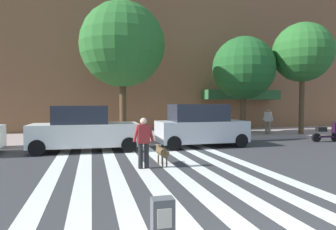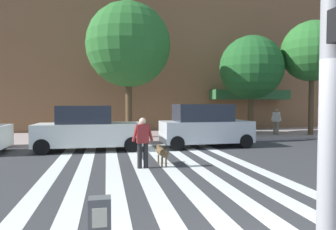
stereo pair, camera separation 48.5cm
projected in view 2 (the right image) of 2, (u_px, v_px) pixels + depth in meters
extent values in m
plane|color=#353538|center=(173.00, 171.00, 9.12)|extent=(160.00, 160.00, 0.00)
cube|color=#A7928F|center=(140.00, 136.00, 18.04)|extent=(80.00, 6.00, 0.15)
cube|color=silver|center=(49.00, 177.00, 8.37)|extent=(0.45, 11.66, 0.01)
cube|color=silver|center=(82.00, 175.00, 8.56)|extent=(0.45, 11.66, 0.01)
cube|color=silver|center=(113.00, 174.00, 8.74)|extent=(0.45, 11.66, 0.01)
cube|color=silver|center=(143.00, 172.00, 8.93)|extent=(0.45, 11.66, 0.01)
cube|color=silver|center=(172.00, 171.00, 9.11)|extent=(0.45, 11.66, 0.01)
cube|color=silver|center=(200.00, 169.00, 9.30)|extent=(0.45, 11.66, 0.01)
cube|color=silver|center=(226.00, 168.00, 9.48)|extent=(0.45, 11.66, 0.01)
cube|color=silver|center=(252.00, 167.00, 9.67)|extent=(0.45, 11.66, 0.01)
cube|color=#2C6033|center=(249.00, 95.00, 22.04)|extent=(5.93, 1.60, 0.70)
cube|color=#515456|center=(100.00, 218.00, 1.85)|extent=(0.14, 0.10, 0.26)
cube|color=beige|center=(100.00, 218.00, 1.80)|extent=(0.09, 0.01, 0.12)
cylinder|color=black|center=(2.00, 143.00, 13.18)|extent=(0.67, 0.24, 0.66)
cube|color=silver|center=(90.00, 134.00, 13.06)|extent=(4.64, 1.96, 0.96)
cube|color=#232833|center=(85.00, 115.00, 12.99)|extent=(2.33, 1.68, 0.79)
cylinder|color=black|center=(130.00, 140.00, 14.24)|extent=(0.66, 0.23, 0.66)
cylinder|color=black|center=(132.00, 145.00, 12.58)|extent=(0.66, 0.23, 0.66)
cylinder|color=black|center=(51.00, 142.00, 13.57)|extent=(0.66, 0.23, 0.66)
cylinder|color=black|center=(42.00, 147.00, 11.90)|extent=(0.66, 0.23, 0.66)
cube|color=#BABEC2|center=(206.00, 131.00, 14.18)|extent=(4.33, 1.93, 1.00)
cube|color=#232833|center=(203.00, 113.00, 14.11)|extent=(2.68, 1.68, 0.82)
cylinder|color=black|center=(230.00, 137.00, 15.40)|extent=(0.66, 0.23, 0.66)
cylinder|color=black|center=(246.00, 141.00, 13.74)|extent=(0.66, 0.23, 0.66)
cylinder|color=black|center=(168.00, 139.00, 14.65)|extent=(0.66, 0.23, 0.66)
cylinder|color=black|center=(177.00, 143.00, 13.00)|extent=(0.66, 0.23, 0.66)
cylinder|color=black|center=(325.00, 138.00, 15.53)|extent=(0.49, 0.19, 0.48)
cube|color=black|center=(335.00, 137.00, 15.57)|extent=(0.83, 0.41, 0.08)
cube|color=black|center=(330.00, 130.00, 15.53)|extent=(0.55, 0.36, 0.24)
cylinder|color=#4C3823|center=(129.00, 103.00, 16.81)|extent=(0.38, 0.38, 3.96)
sphere|color=#286628|center=(129.00, 45.00, 16.68)|extent=(4.80, 4.80, 4.80)
cylinder|color=#4C3823|center=(251.00, 110.00, 18.53)|extent=(0.37, 0.37, 3.11)
sphere|color=#1E5623|center=(251.00, 68.00, 18.43)|extent=(3.99, 3.99, 3.99)
cylinder|color=#4C3823|center=(311.00, 101.00, 18.18)|extent=(0.31, 0.31, 4.15)
sphere|color=#286628|center=(312.00, 51.00, 18.05)|extent=(3.71, 3.71, 3.71)
cylinder|color=black|center=(140.00, 156.00, 9.45)|extent=(0.16, 0.16, 0.82)
cylinder|color=black|center=(146.00, 155.00, 9.51)|extent=(0.16, 0.16, 0.82)
cube|color=maroon|center=(143.00, 134.00, 9.45)|extent=(0.39, 0.26, 0.60)
cylinder|color=maroon|center=(135.00, 133.00, 9.39)|extent=(0.23, 0.10, 0.57)
cylinder|color=maroon|center=(150.00, 133.00, 9.51)|extent=(0.23, 0.10, 0.57)
sphere|color=beige|center=(143.00, 121.00, 9.44)|extent=(0.23, 0.23, 0.22)
cylinder|color=brown|center=(162.00, 152.00, 9.94)|extent=(0.30, 0.76, 0.26)
sphere|color=brown|center=(159.00, 147.00, 10.38)|extent=(0.21, 0.21, 0.20)
cylinder|color=brown|center=(166.00, 153.00, 9.48)|extent=(0.05, 0.24, 0.16)
cylinder|color=brown|center=(158.00, 159.00, 10.19)|extent=(0.06, 0.06, 0.32)
cylinder|color=brown|center=(162.00, 159.00, 10.23)|extent=(0.06, 0.06, 0.32)
cylinder|color=brown|center=(162.00, 162.00, 9.68)|extent=(0.06, 0.06, 0.32)
cylinder|color=brown|center=(166.00, 162.00, 9.72)|extent=(0.06, 0.06, 0.32)
cylinder|color=#6B6051|center=(275.00, 128.00, 18.24)|extent=(0.20, 0.20, 0.82)
cylinder|color=#6B6051|center=(277.00, 128.00, 18.09)|extent=(0.20, 0.20, 0.82)
cube|color=#B2ADA3|center=(276.00, 117.00, 18.14)|extent=(0.38, 0.45, 0.60)
cylinder|color=#B2ADA3|center=(273.00, 116.00, 18.32)|extent=(0.18, 0.24, 0.57)
cylinder|color=#B2ADA3|center=(280.00, 116.00, 17.95)|extent=(0.18, 0.24, 0.57)
sphere|color=#936B51|center=(276.00, 110.00, 18.12)|extent=(0.29, 0.29, 0.22)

